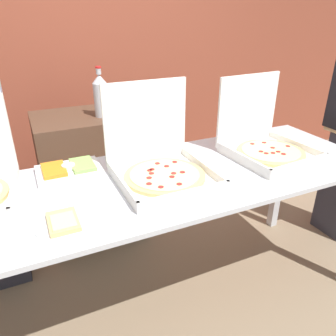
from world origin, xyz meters
The scene contains 10 objects.
ground_plane centered at (0.00, 0.00, 0.00)m, with size 16.00×16.00×0.00m, color #847056.
brick_wall_behind centered at (0.00, 1.70, 1.40)m, with size 10.00×0.06×2.80m.
buffet_table centered at (0.00, 0.00, 0.78)m, with size 2.42×0.82×0.88m.
pizza_box_near_left centered at (0.66, 0.04, 0.96)m, with size 0.49×0.50×0.45m.
pizza_box_near_right centered at (-0.04, 0.02, 0.97)m, with size 0.48×0.49×0.47m.
paper_plate_front_right centered at (-0.57, -0.22, 0.89)m, with size 0.23×0.23×0.03m.
veggie_tray centered at (-0.47, 0.25, 0.90)m, with size 0.33×0.23×0.05m.
sideboard_podium centered at (-0.24, 0.92, 0.50)m, with size 0.73×0.56×1.00m.
soda_bottle centered at (-0.13, 0.84, 1.15)m, with size 0.10×0.10×0.34m.
soda_can_silver centered at (0.03, 0.76, 1.06)m, with size 0.07×0.07×0.12m.
Camera 1 is at (-0.65, -1.41, 1.67)m, focal length 35.00 mm.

